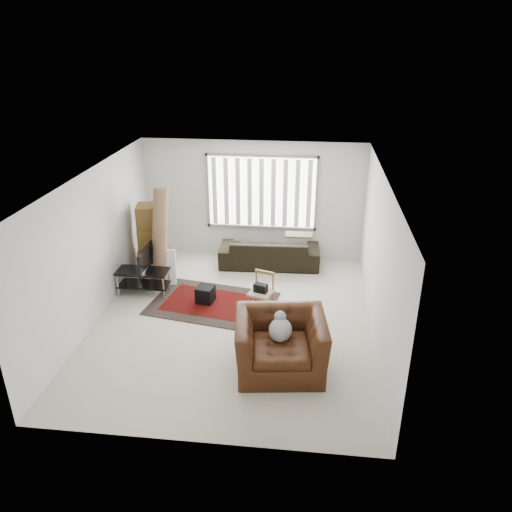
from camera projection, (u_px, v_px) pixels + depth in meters
The scene contains 11 objects.
room at pixel (238, 221), 8.90m from camera, with size 6.00×6.02×2.71m.
persian_rug at pixel (213, 303), 9.72m from camera, with size 2.58×1.94×0.02m.
tv_stand at pixel (143, 277), 9.96m from camera, with size 1.03×0.47×0.52m.
tv at pixel (142, 259), 9.80m from camera, with size 0.84×0.11×0.48m, color black.
subwoofer at pixel (205, 294), 9.71m from camera, with size 0.32×0.32×0.32m, color black.
moving_boxes at pixel (153, 242), 10.70m from camera, with size 0.72×0.68×1.55m.
white_flatpack at pixel (162, 267), 10.37m from camera, with size 0.58×0.08×0.74m, color silver.
rolled_rug at pixel (160, 237), 10.19m from camera, with size 0.30×0.30×1.99m, color brown.
sofa at pixel (269, 248), 11.17m from camera, with size 2.22×0.96×0.86m, color black.
side_chair at pixel (261, 290), 9.35m from camera, with size 0.51×0.51×0.76m.
armchair at pixel (280, 340), 7.67m from camera, with size 1.52×1.37×1.02m.
Camera 1 is at (1.31, -7.77, 4.86)m, focal length 35.00 mm.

